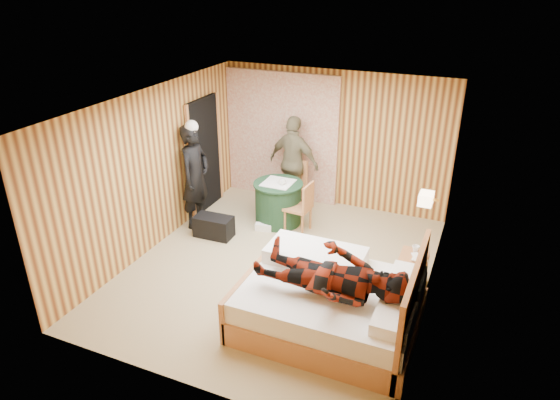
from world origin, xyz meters
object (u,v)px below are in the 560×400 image
at_px(bed, 333,303).
at_px(round_table, 278,202).
at_px(wall_lamp, 426,199).
at_px(woman_standing, 195,177).
at_px(chair_far, 294,180).
at_px(duffel_bag, 214,226).
at_px(man_on_bed, 332,266).
at_px(nightstand, 412,271).
at_px(man_at_table, 294,163).
at_px(chair_near, 302,204).

relative_size(bed, round_table, 2.51).
xyz_separation_m(wall_lamp, woman_standing, (-3.77, 0.28, -0.41)).
bearing_deg(chair_far, woman_standing, -116.38).
bearing_deg(bed, chair_far, 119.77).
bearing_deg(bed, duffel_bag, 150.67).
bearing_deg(man_on_bed, wall_lamp, 64.53).
xyz_separation_m(wall_lamp, nightstand, (-0.04, -0.18, -1.04)).
height_order(nightstand, duffel_bag, nightstand).
bearing_deg(round_table, nightstand, -23.59).
distance_m(chair_far, woman_standing, 1.85).
bearing_deg(man_at_table, duffel_bag, 75.10).
bearing_deg(chair_far, nightstand, -17.30).
height_order(bed, man_on_bed, man_on_bed).
xyz_separation_m(duffel_bag, man_on_bed, (2.53, -1.64, 0.83)).
xyz_separation_m(wall_lamp, man_at_table, (-2.53, 1.61, -0.44)).
xyz_separation_m(bed, round_table, (-1.72, 2.29, 0.05)).
distance_m(wall_lamp, woman_standing, 3.81).
distance_m(wall_lamp, nightstand, 1.06).
bearing_deg(man_at_table, nightstand, 155.20).
bearing_deg(chair_far, duffel_bag, -99.10).
bearing_deg(chair_far, bed, -41.96).
bearing_deg(bed, man_on_bed, -82.44).
relative_size(chair_near, man_on_bed, 0.50).
distance_m(wall_lamp, chair_near, 2.29).
height_order(bed, man_at_table, man_at_table).
relative_size(bed, chair_far, 2.30).
height_order(chair_far, woman_standing, woman_standing).
distance_m(woman_standing, man_on_bed, 3.56).
height_order(bed, woman_standing, woman_standing).
relative_size(bed, duffel_bag, 3.40).
bearing_deg(woman_standing, chair_far, -43.20).
xyz_separation_m(bed, man_on_bed, (0.03, -0.23, 0.67)).
relative_size(man_at_table, man_on_bed, 0.97).
distance_m(woman_standing, man_at_table, 1.82).
height_order(wall_lamp, chair_near, wall_lamp).
distance_m(chair_far, chair_near, 0.96).
height_order(wall_lamp, round_table, wall_lamp).
height_order(chair_far, chair_near, chair_far).
relative_size(nightstand, chair_far, 0.56).
height_order(chair_far, man_at_table, man_at_table).
xyz_separation_m(chair_far, duffel_bag, (-0.81, -1.56, -0.36)).
distance_m(round_table, woman_standing, 1.48).
relative_size(nightstand, woman_standing, 0.29).
bearing_deg(wall_lamp, man_on_bed, -115.47).
relative_size(bed, woman_standing, 1.20).
bearing_deg(nightstand, woman_standing, 172.84).
xyz_separation_m(chair_far, man_at_table, (-0.03, 0.04, 0.32)).
bearing_deg(man_at_table, man_on_bed, 129.56).
height_order(wall_lamp, nightstand, wall_lamp).
bearing_deg(chair_near, man_on_bed, 31.95).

